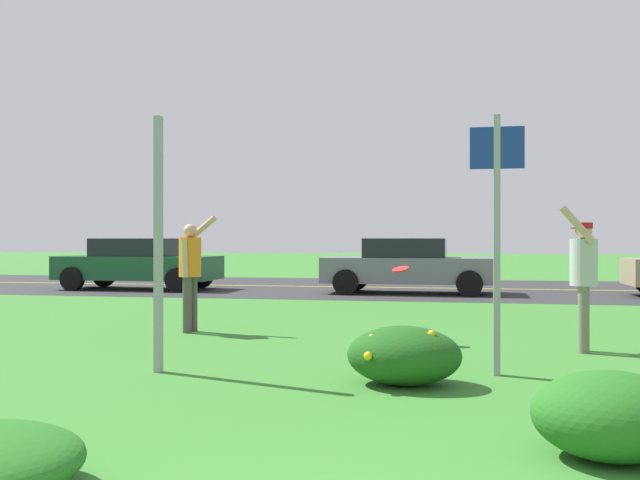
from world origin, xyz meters
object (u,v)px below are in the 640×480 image
object	(u,v)px
sign_post_near_path	(158,244)
person_catcher_red_cap_gray_shirt	(583,273)
frisbee_red	(401,269)
car_dark_green_center_left	(138,263)
person_thrower_orange_shirt	(190,267)
sign_post_by_roadside	(497,218)
car_gray_center_right	(408,265)

from	to	relation	value
sign_post_near_path	person_catcher_red_cap_gray_shirt	world-z (taller)	sign_post_near_path
frisbee_red	car_dark_green_center_left	xyz separation A→B (m)	(-8.27, 9.09, -0.27)
sign_post_near_path	person_thrower_orange_shirt	xyz separation A→B (m)	(-0.90, 3.20, -0.38)
person_thrower_orange_shirt	frisbee_red	bearing A→B (deg)	-8.03
sign_post_by_roadside	car_dark_green_center_left	bearing A→B (deg)	130.00
sign_post_near_path	car_dark_green_center_left	bearing A→B (deg)	116.54
sign_post_by_roadside	frisbee_red	world-z (taller)	sign_post_by_roadside
sign_post_near_path	car_dark_green_center_left	distance (m)	13.23
sign_post_by_roadside	car_dark_green_center_left	world-z (taller)	sign_post_by_roadside
frisbee_red	car_gray_center_right	xyz separation A→B (m)	(-0.60, 9.09, -0.27)
person_catcher_red_cap_gray_shirt	car_gray_center_right	distance (m)	9.93
person_thrower_orange_shirt	frisbee_red	xyz separation A→B (m)	(3.27, -0.46, 0.01)
sign_post_by_roadside	car_gray_center_right	xyz separation A→B (m)	(-1.80, 11.30, -0.91)
person_catcher_red_cap_gray_shirt	frisbee_red	size ratio (longest dim) A/B	7.47
sign_post_by_roadside	person_catcher_red_cap_gray_shirt	xyz separation A→B (m)	(1.14, 1.82, -0.65)
car_dark_green_center_left	car_gray_center_right	world-z (taller)	same
car_dark_green_center_left	person_catcher_red_cap_gray_shirt	bearing A→B (deg)	-41.75
person_thrower_orange_shirt	car_gray_center_right	size ratio (longest dim) A/B	0.40
car_gray_center_right	frisbee_red	bearing A→B (deg)	-86.24
person_thrower_orange_shirt	frisbee_red	size ratio (longest dim) A/B	7.25
sign_post_by_roadside	person_thrower_orange_shirt	bearing A→B (deg)	149.19
sign_post_by_roadside	person_catcher_red_cap_gray_shirt	bearing A→B (deg)	57.85
frisbee_red	car_gray_center_right	distance (m)	9.11
person_thrower_orange_shirt	car_dark_green_center_left	bearing A→B (deg)	120.11
sign_post_by_roadside	frisbee_red	distance (m)	2.60
car_dark_green_center_left	car_gray_center_right	xyz separation A→B (m)	(7.68, 0.00, 0.00)
person_thrower_orange_shirt	sign_post_by_roadside	bearing A→B (deg)	-30.81
person_thrower_orange_shirt	frisbee_red	world-z (taller)	person_thrower_orange_shirt
person_catcher_red_cap_gray_shirt	frisbee_red	world-z (taller)	person_catcher_red_cap_gray_shirt
person_catcher_red_cap_gray_shirt	car_dark_green_center_left	xyz separation A→B (m)	(-10.62, 9.48, -0.27)
person_catcher_red_cap_gray_shirt	car_gray_center_right	xyz separation A→B (m)	(-2.95, 9.48, -0.27)
sign_post_near_path	person_catcher_red_cap_gray_shirt	size ratio (longest dim) A/B	1.49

